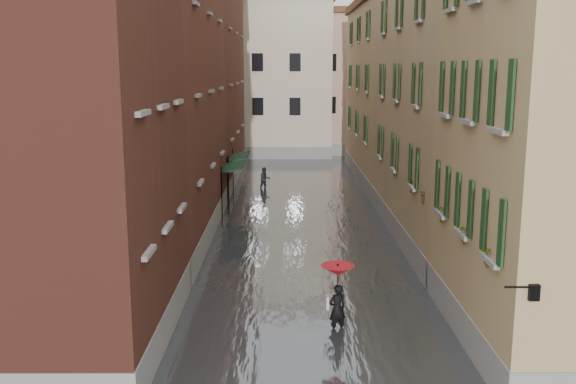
{
  "coord_description": "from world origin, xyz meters",
  "views": [
    {
      "loc": [
        -0.79,
        -18.62,
        7.56
      ],
      "look_at": [
        -0.69,
        4.88,
        3.0
      ],
      "focal_mm": 40.0,
      "sensor_mm": 36.0,
      "label": 1
    }
  ],
  "objects": [
    {
      "name": "ground",
      "position": [
        0.0,
        0.0,
        0.0
      ],
      "size": [
        120.0,
        120.0,
        0.0
      ],
      "primitive_type": "plane",
      "color": "#505052",
      "rests_on": "ground"
    },
    {
      "name": "floodwater",
      "position": [
        0.0,
        13.0,
        0.1
      ],
      "size": [
        10.0,
        60.0,
        0.2
      ],
      "primitive_type": "cube",
      "color": "#51565A",
      "rests_on": "ground"
    },
    {
      "name": "building_left_near",
      "position": [
        -7.0,
        -2.0,
        6.5
      ],
      "size": [
        6.0,
        8.0,
        13.0
      ],
      "primitive_type": "cube",
      "color": "brown",
      "rests_on": "ground"
    },
    {
      "name": "building_left_mid",
      "position": [
        -7.0,
        9.0,
        6.25
      ],
      "size": [
        6.0,
        14.0,
        12.5
      ],
      "primitive_type": "cube",
      "color": "#59271C",
      "rests_on": "ground"
    },
    {
      "name": "building_left_far",
      "position": [
        -7.0,
        24.0,
        7.0
      ],
      "size": [
        6.0,
        16.0,
        14.0
      ],
      "primitive_type": "cube",
      "color": "brown",
      "rests_on": "ground"
    },
    {
      "name": "building_right_mid",
      "position": [
        7.0,
        9.0,
        6.5
      ],
      "size": [
        6.0,
        14.0,
        13.0
      ],
      "primitive_type": "cube",
      "color": "tan",
      "rests_on": "ground"
    },
    {
      "name": "building_right_far",
      "position": [
        7.0,
        24.0,
        5.75
      ],
      "size": [
        6.0,
        16.0,
        11.5
      ],
      "primitive_type": "cube",
      "color": "tan",
      "rests_on": "ground"
    },
    {
      "name": "building_end_cream",
      "position": [
        -3.0,
        38.0,
        6.5
      ],
      "size": [
        12.0,
        9.0,
        13.0
      ],
      "primitive_type": "cube",
      "color": "beige",
      "rests_on": "ground"
    },
    {
      "name": "building_end_pink",
      "position": [
        6.0,
        40.0,
        6.0
      ],
      "size": [
        10.0,
        9.0,
        12.0
      ],
      "primitive_type": "cube",
      "color": "tan",
      "rests_on": "ground"
    },
    {
      "name": "awning_near",
      "position": [
        -3.48,
        14.22,
        2.47
      ],
      "size": [
        1.09,
        3.25,
        2.8
      ],
      "color": "black",
      "rests_on": "ground"
    },
    {
      "name": "awning_far",
      "position": [
        -3.48,
        18.0,
        2.47
      ],
      "size": [
        1.09,
        3.18,
        2.8
      ],
      "color": "black",
      "rests_on": "ground"
    },
    {
      "name": "wall_lantern",
      "position": [
        4.33,
        -6.0,
        3.01
      ],
      "size": [
        0.71,
        0.22,
        0.35
      ],
      "color": "black",
      "rests_on": "ground"
    },
    {
      "name": "window_planters",
      "position": [
        4.12,
        0.49,
        3.51
      ],
      "size": [
        0.59,
        10.16,
        0.84
      ],
      "color": "brown",
      "rests_on": "ground"
    },
    {
      "name": "pedestrian_main",
      "position": [
        0.69,
        -1.21,
        1.31
      ],
      "size": [
        0.99,
        0.99,
        2.06
      ],
      "color": "black",
      "rests_on": "ground"
    },
    {
      "name": "pedestrian_far",
      "position": [
        -2.07,
        20.58,
        0.75
      ],
      "size": [
        0.88,
        0.79,
        1.5
      ],
      "primitive_type": "imported",
      "rotation": [
        0.0,
        0.0,
        0.35
      ],
      "color": "black",
      "rests_on": "ground"
    }
  ]
}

